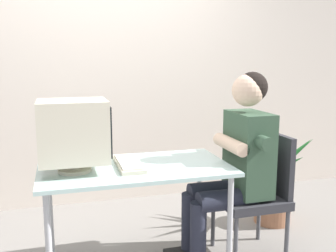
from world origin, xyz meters
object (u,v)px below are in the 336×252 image
object	(u,v)px
desk	(135,176)
office_chair	(258,189)
potted_plant	(273,184)
person_seated	(236,158)
crt_monitor	(74,132)
keyboard	(128,164)

from	to	relation	value
desk	office_chair	world-z (taller)	office_chair
potted_plant	person_seated	bearing A→B (deg)	-141.93
crt_monitor	keyboard	xyz separation A→B (m)	(0.33, 0.03, -0.23)
crt_monitor	person_seated	distance (m)	1.10
crt_monitor	potted_plant	world-z (taller)	crt_monitor
crt_monitor	person_seated	size ratio (longest dim) A/B	0.33
office_chair	potted_plant	distance (m)	0.62
desk	person_seated	world-z (taller)	person_seated
person_seated	potted_plant	xyz separation A→B (m)	(0.58, 0.45, -0.38)
potted_plant	crt_monitor	bearing A→B (deg)	-164.64
person_seated	potted_plant	distance (m)	0.83
person_seated	potted_plant	world-z (taller)	person_seated
desk	office_chair	distance (m)	0.90
desk	potted_plant	distance (m)	1.39
crt_monitor	keyboard	world-z (taller)	crt_monitor
desk	potted_plant	bearing A→B (deg)	18.95
desk	crt_monitor	bearing A→B (deg)	-177.81
crt_monitor	person_seated	world-z (taller)	person_seated
office_chair	desk	bearing A→B (deg)	179.06
desk	office_chair	bearing A→B (deg)	-0.94
keyboard	person_seated	size ratio (longest dim) A/B	0.33
office_chair	person_seated	size ratio (longest dim) A/B	0.67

